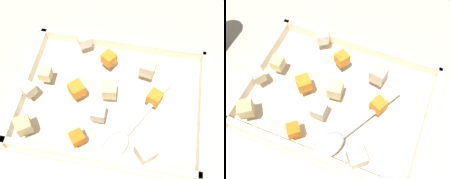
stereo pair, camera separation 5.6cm
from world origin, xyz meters
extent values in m
plane|color=#BCB29E|center=(0.00, 0.00, 0.00)|extent=(4.00, 4.00, 0.00)
cube|color=beige|center=(0.00, 0.00, 0.01)|extent=(0.37, 0.27, 0.01)
cube|color=beige|center=(0.00, -0.13, 0.03)|extent=(0.37, 0.01, 0.03)
cube|color=beige|center=(0.00, 0.13, 0.03)|extent=(0.37, 0.01, 0.03)
cube|color=beige|center=(-0.18, 0.00, 0.03)|extent=(0.01, 0.27, 0.03)
cube|color=beige|center=(0.17, 0.00, 0.03)|extent=(0.01, 0.27, 0.03)
cube|color=orange|center=(0.04, 0.10, 0.05)|extent=(0.03, 0.03, 0.02)
cube|color=orange|center=(0.06, 0.01, 0.05)|extent=(0.04, 0.04, 0.03)
cube|color=orange|center=(-0.09, 0.00, 0.05)|extent=(0.03, 0.03, 0.02)
cube|color=orange|center=(0.01, -0.07, 0.05)|extent=(0.03, 0.03, 0.02)
cube|color=beige|center=(0.15, 0.03, 0.05)|extent=(0.03, 0.03, 0.02)
cube|color=beige|center=(-0.07, -0.06, 0.06)|extent=(0.03, 0.03, 0.03)
cube|color=#E0CC89|center=(0.13, -0.01, 0.05)|extent=(0.02, 0.02, 0.02)
cube|color=tan|center=(0.14, 0.10, 0.05)|extent=(0.04, 0.04, 0.03)
cube|color=beige|center=(-0.08, 0.11, 0.06)|extent=(0.04, 0.04, 0.03)
cube|color=#E0CC89|center=(0.00, 0.00, 0.05)|extent=(0.03, 0.03, 0.03)
cube|color=silver|center=(0.07, -0.11, 0.05)|extent=(0.04, 0.04, 0.03)
cube|color=beige|center=(0.01, 0.05, 0.05)|extent=(0.03, 0.03, 0.03)
ellipsoid|color=silver|center=(-0.03, 0.11, 0.05)|extent=(0.06, 0.07, 0.02)
cube|color=silver|center=(-0.08, 0.01, 0.04)|extent=(0.08, 0.13, 0.01)
camera|label=1|loc=(-0.05, 0.27, 0.53)|focal=46.81mm
camera|label=2|loc=(-0.11, 0.25, 0.53)|focal=46.81mm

